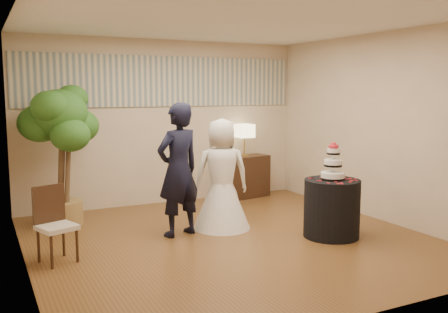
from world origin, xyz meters
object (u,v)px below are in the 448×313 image
wedding_cake (333,161)px  table_lamp (244,140)px  groom (178,170)px  bride (222,174)px  console (244,177)px  cake_table (332,208)px  ficus_tree (61,154)px  side_chair (57,225)px

wedding_cake → table_lamp: (0.16, 2.71, 0.03)m
groom → bride: groom is taller
bride → console: bride is taller
console → table_lamp: size_ratio=1.58×
table_lamp → cake_table: bearing=-93.3°
bride → cake_table: 1.58m
bride → console: (1.29, 1.68, -0.40)m
console → ficus_tree: 3.38m
bride → side_chair: size_ratio=1.79×
cake_table → wedding_cake: wedding_cake is taller
groom → wedding_cake: (1.80, -0.97, 0.13)m
console → side_chair: side_chair is taller
bride → table_lamp: 2.13m
ficus_tree → side_chair: bearing=-100.9°
bride → wedding_cake: 1.55m
groom → table_lamp: 2.62m
table_lamp → wedding_cake: bearing=-93.3°
side_chair → table_lamp: bearing=11.2°
table_lamp → ficus_tree: ficus_tree is taller
groom → table_lamp: groom is taller
groom → ficus_tree: 1.81m
console → side_chair: bearing=-158.5°
cake_table → side_chair: 3.48m
bride → cake_table: bearing=152.4°
groom → wedding_cake: 2.05m
groom → cake_table: size_ratio=2.31×
ficus_tree → wedding_cake: bearing=-35.3°
ficus_tree → side_chair: (-0.31, -1.62, -0.60)m
cake_table → groom: bearing=151.6°
wedding_cake → side_chair: bearing=170.4°
ficus_tree → table_lamp: bearing=8.9°
cake_table → table_lamp: (0.16, 2.71, 0.67)m
side_chair → bride: bearing=-8.4°
cake_table → wedding_cake: bearing=0.0°
cake_table → side_chair: size_ratio=0.89×
bride → console: bearing=-112.5°
groom → console: (1.96, 1.74, -0.51)m
groom → bride: 0.68m
cake_table → wedding_cake: size_ratio=1.54×
cake_table → console: bearing=86.7°
groom → side_chair: size_ratio=2.05×
console → table_lamp: (0.00, 0.00, 0.67)m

